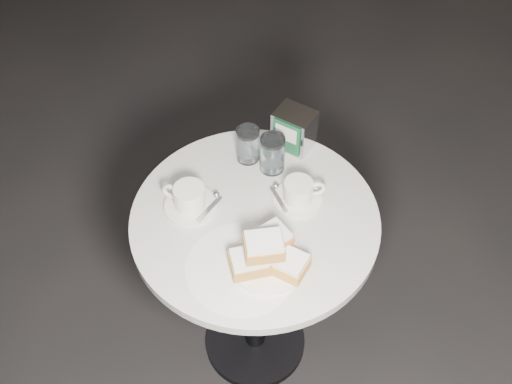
% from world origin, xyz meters
% --- Properties ---
extents(ground, '(7.00, 7.00, 0.00)m').
position_xyz_m(ground, '(0.00, 0.00, 0.00)').
color(ground, black).
rests_on(ground, ground).
extents(cafe_table, '(0.70, 0.70, 0.74)m').
position_xyz_m(cafe_table, '(0.00, 0.00, 0.55)').
color(cafe_table, black).
rests_on(cafe_table, ground).
extents(sugar_spill, '(0.33, 0.33, 0.00)m').
position_xyz_m(sugar_spill, '(-0.01, -0.17, 0.75)').
color(sugar_spill, white).
rests_on(sugar_spill, cafe_table).
extents(beignet_plate, '(0.22, 0.21, 0.13)m').
position_xyz_m(beignet_plate, '(0.06, -0.16, 0.79)').
color(beignet_plate, white).
rests_on(beignet_plate, cafe_table).
extents(coffee_cup_left, '(0.18, 0.18, 0.08)m').
position_xyz_m(coffee_cup_left, '(-0.19, 0.01, 0.78)').
color(coffee_cup_left, silver).
rests_on(coffee_cup_left, cafe_table).
extents(coffee_cup_right, '(0.18, 0.18, 0.07)m').
position_xyz_m(coffee_cup_right, '(0.11, 0.08, 0.78)').
color(coffee_cup_right, white).
rests_on(coffee_cup_right, cafe_table).
extents(water_glass_left, '(0.07, 0.07, 0.11)m').
position_xyz_m(water_glass_left, '(-0.06, 0.22, 0.80)').
color(water_glass_left, white).
rests_on(water_glass_left, cafe_table).
extents(water_glass_right, '(0.10, 0.10, 0.12)m').
position_xyz_m(water_glass_right, '(0.02, 0.19, 0.80)').
color(water_glass_right, white).
rests_on(water_glass_right, cafe_table).
extents(napkin_dispenser, '(0.14, 0.13, 0.13)m').
position_xyz_m(napkin_dispenser, '(0.07, 0.30, 0.81)').
color(napkin_dispenser, silver).
rests_on(napkin_dispenser, cafe_table).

